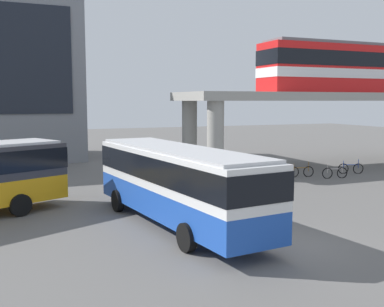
% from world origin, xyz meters
% --- Properties ---
extents(ground_plane, '(120.00, 120.00, 0.00)m').
position_xyz_m(ground_plane, '(0.00, 10.00, 0.00)').
color(ground_plane, '#605E5B').
extents(elevated_platform, '(29.50, 5.98, 5.67)m').
position_xyz_m(elevated_platform, '(17.57, 15.66, 4.84)').
color(elevated_platform, '#9E9B93').
rests_on(elevated_platform, ground_plane).
extents(train, '(20.80, 2.96, 3.84)m').
position_xyz_m(train, '(19.50, 15.66, 7.64)').
color(train, red).
rests_on(train, elevated_platform).
extents(bus_main, '(3.78, 11.26, 3.22)m').
position_xyz_m(bus_main, '(-2.40, 3.76, 1.99)').
color(bus_main, '#1E4CB2').
rests_on(bus_main, ground_plane).
extents(bicycle_brown, '(1.76, 0.46, 1.04)m').
position_xyz_m(bicycle_brown, '(9.65, 11.91, 0.36)').
color(bicycle_brown, black).
rests_on(bicycle_brown, ground_plane).
extents(bicycle_blue, '(1.68, 0.73, 1.04)m').
position_xyz_m(bicycle_blue, '(13.74, 11.77, 0.36)').
color(bicycle_blue, black).
rests_on(bicycle_blue, ground_plane).
extents(bicycle_silver, '(1.76, 0.44, 1.04)m').
position_xyz_m(bicycle_silver, '(11.38, 10.61, 0.36)').
color(bicycle_silver, black).
rests_on(bicycle_silver, ground_plane).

